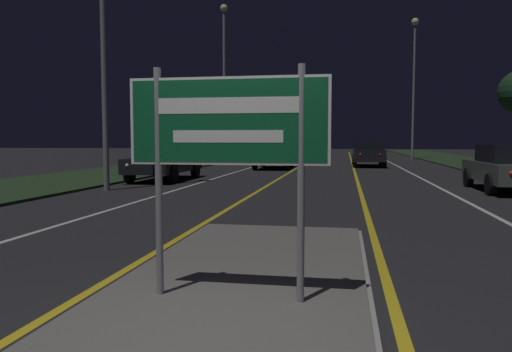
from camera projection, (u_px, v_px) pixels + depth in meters
name	position (u px, v px, depth m)	size (l,w,h in m)	color
ground_plane	(202.00, 346.00, 3.90)	(160.00, 160.00, 0.00)	#232326
median_island	(229.00, 303.00, 4.79)	(2.75, 8.14, 0.10)	#999993
verge_left	(132.00, 170.00, 25.20)	(5.00, 100.00, 0.08)	#23381E
centre_line_yellow_left	(298.00, 167.00, 28.72)	(0.12, 70.00, 0.01)	gold
centre_line_yellow_right	(353.00, 168.00, 28.17)	(0.12, 70.00, 0.01)	gold
lane_line_white_left	(253.00, 167.00, 29.18)	(0.12, 70.00, 0.01)	silver
lane_line_white_right	(402.00, 168.00, 27.71)	(0.12, 70.00, 0.01)	silver
edge_line_white_left	(204.00, 166.00, 29.71)	(0.10, 70.00, 0.01)	silver
edge_line_white_right	(459.00, 169.00, 27.18)	(0.10, 70.00, 0.01)	silver
highway_sign	(228.00, 134.00, 4.66)	(1.91, 0.07, 2.20)	gray
streetlight_left_far	(224.00, 69.00, 31.06)	(0.47, 0.47, 9.94)	gray
streetlight_right_far	(414.00, 68.00, 39.01)	(0.57, 0.57, 11.02)	gray
car_receding_0	(508.00, 167.00, 15.37)	(1.87, 4.36, 1.45)	#4C514C
car_receding_1	(368.00, 153.00, 29.60)	(1.86, 4.69, 1.49)	black
car_approaching_0	(165.00, 162.00, 19.73)	(1.89, 4.56, 1.32)	black
car_approaching_1	(274.00, 155.00, 27.55)	(1.89, 4.60, 1.38)	black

